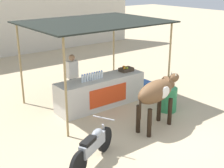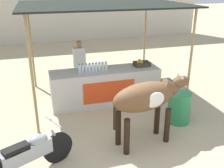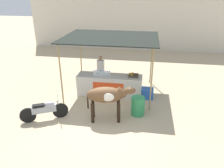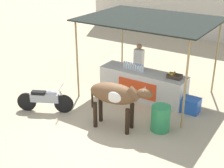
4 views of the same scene
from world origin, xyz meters
The scene contains 10 objects.
ground_plane centered at (0.00, 0.00, 0.00)m, with size 60.00×60.00×0.00m, color tan.
stall_counter centered at (0.00, 2.20, 0.48)m, with size 3.00×0.82×0.96m.
stall_awning centered at (0.00, 2.50, 2.58)m, with size 4.20×3.20×2.69m.
water_bottle_row centered at (-0.35, 2.15, 1.07)m, with size 0.79×0.07×0.25m.
fruit_crate centered at (1.09, 2.24, 1.03)m, with size 0.44×0.32×0.18m.
vendor_behind_counter centered at (-0.58, 2.95, 0.85)m, with size 0.34×0.22×1.65m.
cooler_box centered at (1.74, 2.10, 0.24)m, with size 0.60×0.44×0.48m, color blue.
water_barrel centered at (1.42, 0.61, 0.38)m, with size 0.54×0.54×0.75m, color #2D8C51.
cow centered at (0.30, 0.02, 1.03)m, with size 1.85×0.76×1.44m.
motorcycle_parked centered at (-2.06, -0.36, 0.43)m, with size 1.65×0.94×0.90m.
Camera 2 is at (-1.73, -4.37, 3.25)m, focal length 42.00 mm.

